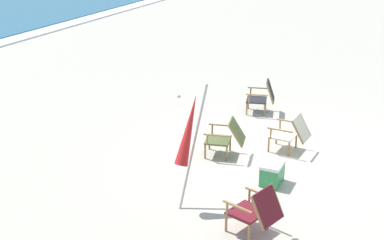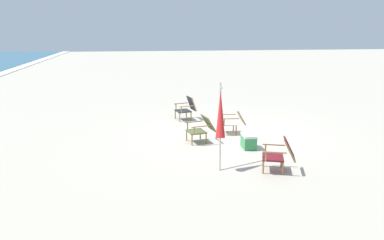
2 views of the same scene
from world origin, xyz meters
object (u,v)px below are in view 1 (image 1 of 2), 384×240
Objects in this scene: beach_chair_back_left at (263,96)px; cooler_box at (272,173)px; beach_chair_far_center at (291,132)px; umbrella_furled_red at (189,131)px; beach_chair_mid_center at (227,136)px; beach_chair_front_left at (256,210)px.

cooler_box is (-3.50, -1.30, -0.23)m from beach_chair_back_left.
umbrella_furled_red reaches higher than beach_chair_far_center.
beach_chair_front_left reaches higher than beach_chair_mid_center.
beach_chair_back_left is 2.34m from beach_chair_far_center.
beach_chair_back_left reaches higher than cooler_box.
beach_chair_far_center is 3.24m from beach_chair_front_left.
beach_chair_back_left is 1.67× the size of cooler_box.
beach_chair_mid_center is 1.00× the size of beach_chair_front_left.
beach_chair_back_left reaches higher than beach_chair_front_left.
beach_chair_far_center is at bearing -56.52° from beach_chair_mid_center.
beach_chair_mid_center is 1.08× the size of beach_chair_back_left.
beach_chair_back_left is 3.74m from cooler_box.
beach_chair_far_center is at bearing -20.05° from umbrella_furled_red.
beach_chair_front_left reaches higher than cooler_box.
beach_chair_back_left is at bearing 2.37° from beach_chair_mid_center.
beach_chair_far_center is 1.53m from cooler_box.
beach_chair_front_left is at bearing -171.49° from cooler_box.
cooler_box is at bearing -123.18° from beach_chair_mid_center.
beach_chair_back_left is at bearing 2.72° from umbrella_furled_red.
beach_chair_front_left is at bearing -109.40° from umbrella_furled_red.
beach_chair_mid_center is at bearing 30.06° from beach_chair_front_left.
beach_chair_mid_center is 1.10× the size of beach_chair_far_center.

